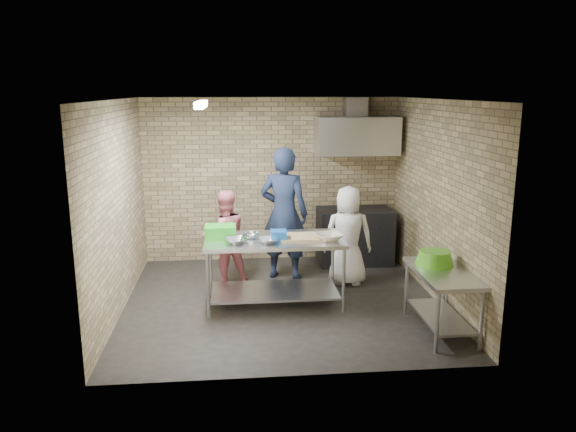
# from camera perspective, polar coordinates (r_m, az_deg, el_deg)

# --- Properties ---
(floor) EXTENTS (4.20, 4.20, 0.00)m
(floor) POSITION_cam_1_polar(r_m,az_deg,el_deg) (7.61, -0.61, -8.83)
(floor) COLOR black
(floor) RESTS_ON ground
(ceiling) EXTENTS (4.20, 4.20, 0.00)m
(ceiling) POSITION_cam_1_polar(r_m,az_deg,el_deg) (7.06, -0.66, 11.96)
(ceiling) COLOR black
(ceiling) RESTS_ON ground
(back_wall) EXTENTS (4.20, 0.06, 2.70)m
(back_wall) POSITION_cam_1_polar(r_m,az_deg,el_deg) (9.18, -1.71, 3.72)
(back_wall) COLOR tan
(back_wall) RESTS_ON ground
(front_wall) EXTENTS (4.20, 0.06, 2.70)m
(front_wall) POSITION_cam_1_polar(r_m,az_deg,el_deg) (5.28, 1.23, -3.26)
(front_wall) COLOR tan
(front_wall) RESTS_ON ground
(left_wall) EXTENTS (0.06, 4.00, 2.70)m
(left_wall) POSITION_cam_1_polar(r_m,az_deg,el_deg) (7.34, -17.19, 0.80)
(left_wall) COLOR tan
(left_wall) RESTS_ON ground
(right_wall) EXTENTS (0.06, 4.00, 2.70)m
(right_wall) POSITION_cam_1_polar(r_m,az_deg,el_deg) (7.68, 15.18, 1.44)
(right_wall) COLOR tan
(right_wall) RESTS_ON ground
(prep_table) EXTENTS (1.82, 0.91, 0.91)m
(prep_table) POSITION_cam_1_polar(r_m,az_deg,el_deg) (7.39, -1.43, -5.73)
(prep_table) COLOR silver
(prep_table) RESTS_ON floor
(side_counter) EXTENTS (0.60, 1.20, 0.75)m
(side_counter) POSITION_cam_1_polar(r_m,az_deg,el_deg) (6.86, 15.55, -8.46)
(side_counter) COLOR silver
(side_counter) RESTS_ON floor
(stove) EXTENTS (1.20, 0.70, 0.90)m
(stove) POSITION_cam_1_polar(r_m,az_deg,el_deg) (9.21, 6.88, -2.05)
(stove) COLOR black
(stove) RESTS_ON floor
(range_hood) EXTENTS (1.30, 0.60, 0.60)m
(range_hood) POSITION_cam_1_polar(r_m,az_deg,el_deg) (8.98, 7.10, 8.25)
(range_hood) COLOR silver
(range_hood) RESTS_ON back_wall
(hood_duct) EXTENTS (0.35, 0.30, 0.30)m
(hood_duct) POSITION_cam_1_polar(r_m,az_deg,el_deg) (9.10, 6.98, 11.16)
(hood_duct) COLOR #A5A8AD
(hood_duct) RESTS_ON back_wall
(wall_shelf) EXTENTS (0.80, 0.20, 0.04)m
(wall_shelf) POSITION_cam_1_polar(r_m,az_deg,el_deg) (9.25, 8.64, 7.22)
(wall_shelf) COLOR #3F2B19
(wall_shelf) RESTS_ON back_wall
(fluorescent_fixture) EXTENTS (0.10, 1.25, 0.08)m
(fluorescent_fixture) POSITION_cam_1_polar(r_m,az_deg,el_deg) (7.05, -8.95, 11.31)
(fluorescent_fixture) COLOR white
(fluorescent_fixture) RESTS_ON ceiling
(green_crate) EXTENTS (0.40, 0.30, 0.16)m
(green_crate) POSITION_cam_1_polar(r_m,az_deg,el_deg) (7.34, -6.98, -1.60)
(green_crate) COLOR green
(green_crate) RESTS_ON prep_table
(blue_tub) EXTENTS (0.20, 0.20, 0.13)m
(blue_tub) POSITION_cam_1_polar(r_m,az_deg,el_deg) (7.15, -0.99, -2.02)
(blue_tub) COLOR #1758AF
(blue_tub) RESTS_ON prep_table
(cutting_board) EXTENTS (0.56, 0.42, 0.03)m
(cutting_board) POSITION_cam_1_polar(r_m,az_deg,el_deg) (7.27, 1.32, -2.18)
(cutting_board) COLOR tan
(cutting_board) RESTS_ON prep_table
(mixing_bowl_a) EXTENTS (0.36, 0.36, 0.07)m
(mixing_bowl_a) POSITION_cam_1_polar(r_m,az_deg,el_deg) (7.04, -5.40, -2.58)
(mixing_bowl_a) COLOR #B0B2B7
(mixing_bowl_a) RESTS_ON prep_table
(mixing_bowl_b) EXTENTS (0.27, 0.27, 0.07)m
(mixing_bowl_b) POSITION_cam_1_polar(r_m,az_deg,el_deg) (7.28, -3.83, -2.02)
(mixing_bowl_b) COLOR silver
(mixing_bowl_b) RESTS_ON prep_table
(mixing_bowl_c) EXTENTS (0.33, 0.33, 0.06)m
(mixing_bowl_c) POSITION_cam_1_polar(r_m,az_deg,el_deg) (7.03, -2.13, -2.57)
(mixing_bowl_c) COLOR silver
(mixing_bowl_c) RESTS_ON prep_table
(ceramic_bowl) EXTENTS (0.44, 0.44, 0.09)m
(ceramic_bowl) POSITION_cam_1_polar(r_m,az_deg,el_deg) (7.19, 4.22, -2.17)
(ceramic_bowl) COLOR beige
(ceramic_bowl) RESTS_ON prep_table
(green_basin) EXTENTS (0.46, 0.46, 0.17)m
(green_basin) POSITION_cam_1_polar(r_m,az_deg,el_deg) (6.92, 14.89, -4.19)
(green_basin) COLOR #59C626
(green_basin) RESTS_ON side_counter
(bottle_red) EXTENTS (0.07, 0.07, 0.18)m
(bottle_red) POSITION_cam_1_polar(r_m,az_deg,el_deg) (9.18, 7.14, 7.91)
(bottle_red) COLOR #B22619
(bottle_red) RESTS_ON wall_shelf
(bottle_green) EXTENTS (0.06, 0.06, 0.15)m
(bottle_green) POSITION_cam_1_polar(r_m,az_deg,el_deg) (9.28, 9.57, 7.79)
(bottle_green) COLOR green
(bottle_green) RESTS_ON wall_shelf
(man_navy) EXTENTS (0.85, 0.70, 2.00)m
(man_navy) POSITION_cam_1_polar(r_m,az_deg,el_deg) (8.26, -0.41, 0.23)
(man_navy) COLOR #161F37
(man_navy) RESTS_ON floor
(woman_pink) EXTENTS (0.82, 0.72, 1.42)m
(woman_pink) POSITION_cam_1_polar(r_m,az_deg,el_deg) (8.10, -6.56, -2.27)
(woman_pink) COLOR #E07685
(woman_pink) RESTS_ON floor
(woman_white) EXTENTS (0.76, 0.53, 1.47)m
(woman_white) POSITION_cam_1_polar(r_m,az_deg,el_deg) (8.12, 6.22, -2.03)
(woman_white) COLOR white
(woman_white) RESTS_ON floor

